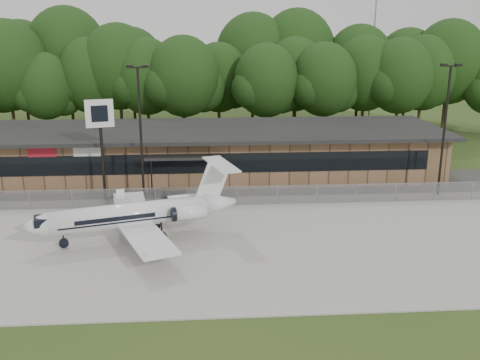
{
  "coord_description": "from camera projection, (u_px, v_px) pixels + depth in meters",
  "views": [
    {
      "loc": [
        -0.37,
        -22.63,
        12.77
      ],
      "look_at": [
        2.02,
        12.0,
        2.86
      ],
      "focal_mm": 40.0,
      "sensor_mm": 36.0,
      "label": 1
    }
  ],
  "objects": [
    {
      "name": "ground",
      "position": [
        215.0,
        308.0,
        25.24
      ],
      "size": [
        160.0,
        160.0,
        0.0
      ],
      "primitive_type": "plane",
      "color": "#2A4318",
      "rests_on": "ground"
    },
    {
      "name": "apron",
      "position": [
        212.0,
        242.0,
        32.9
      ],
      "size": [
        64.0,
        18.0,
        0.08
      ],
      "primitive_type": "cube",
      "color": "#9E9B93",
      "rests_on": "ground"
    },
    {
      "name": "parking_lot",
      "position": [
        209.0,
        189.0,
        43.94
      ],
      "size": [
        50.0,
        9.0,
        0.06
      ],
      "primitive_type": "cube",
      "color": "#383835",
      "rests_on": "ground"
    },
    {
      "name": "terminal",
      "position": [
        208.0,
        151.0,
        47.61
      ],
      "size": [
        41.0,
        11.65,
        4.3
      ],
      "color": "#8C6246",
      "rests_on": "ground"
    },
    {
      "name": "fence",
      "position": [
        210.0,
        196.0,
        39.42
      ],
      "size": [
        46.0,
        0.04,
        1.52
      ],
      "color": "gray",
      "rests_on": "ground"
    },
    {
      "name": "treeline",
      "position": [
        206.0,
        74.0,
        63.47
      ],
      "size": [
        72.0,
        12.0,
        15.0
      ],
      "primitive_type": null,
      "color": "#1B310F",
      "rests_on": "ground"
    },
    {
      "name": "radio_mast",
      "position": [
        374.0,
        30.0,
        69.31
      ],
      "size": [
        0.2,
        0.2,
        25.0
      ],
      "primitive_type": "cylinder",
      "color": "gray",
      "rests_on": "ground"
    },
    {
      "name": "light_pole_mid",
      "position": [
        140.0,
        124.0,
        39.1
      ],
      "size": [
        1.55,
        0.3,
        10.23
      ],
      "color": "black",
      "rests_on": "ground"
    },
    {
      "name": "light_pole_right",
      "position": [
        445.0,
        120.0,
        40.62
      ],
      "size": [
        1.55,
        0.3,
        10.23
      ],
      "color": "black",
      "rests_on": "ground"
    },
    {
      "name": "business_jet",
      "position": [
        138.0,
        215.0,
        32.97
      ],
      "size": [
        13.47,
        12.09,
        4.57
      ],
      "rotation": [
        0.0,
        0.0,
        0.28
      ],
      "color": "white",
      "rests_on": "ground"
    },
    {
      "name": "pole_sign",
      "position": [
        100.0,
        124.0,
        39.2
      ],
      "size": [
        2.02,
        0.74,
        7.76
      ],
      "rotation": [
        0.0,
        0.0,
        0.26
      ],
      "color": "black",
      "rests_on": "ground"
    }
  ]
}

